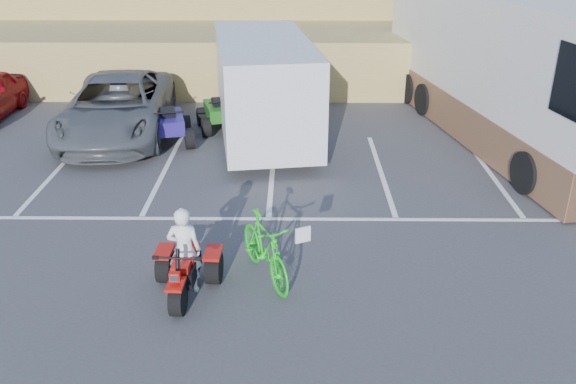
{
  "coord_description": "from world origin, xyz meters",
  "views": [
    {
      "loc": [
        0.53,
        -9.01,
        5.9
      ],
      "look_at": [
        0.42,
        1.6,
        1.0
      ],
      "focal_mm": 38.0,
      "sensor_mm": 36.0,
      "label": 1
    }
  ],
  "objects_px": {
    "quad_atv_blue": "(170,143)",
    "quad_atv_green": "(220,129)",
    "red_trike_atv": "(186,295)",
    "green_dirt_bike": "(265,249)",
    "grey_pickup": "(117,107)",
    "cargo_trailer": "(264,86)",
    "rv_motorhome": "(504,76)",
    "rider": "(184,250)"
  },
  "relations": [
    {
      "from": "red_trike_atv",
      "to": "green_dirt_bike",
      "type": "distance_m",
      "value": 1.55
    },
    {
      "from": "red_trike_atv",
      "to": "quad_atv_green",
      "type": "bearing_deg",
      "value": 94.91
    },
    {
      "from": "green_dirt_bike",
      "to": "rv_motorhome",
      "type": "relative_size",
      "value": 0.17
    },
    {
      "from": "rider",
      "to": "grey_pickup",
      "type": "height_order",
      "value": "grey_pickup"
    },
    {
      "from": "green_dirt_bike",
      "to": "cargo_trailer",
      "type": "xyz_separation_m",
      "value": [
        -0.33,
        7.3,
        0.92
      ]
    },
    {
      "from": "rider",
      "to": "cargo_trailer",
      "type": "distance_m",
      "value": 7.79
    },
    {
      "from": "rider",
      "to": "grey_pickup",
      "type": "distance_m",
      "value": 8.6
    },
    {
      "from": "green_dirt_bike",
      "to": "quad_atv_green",
      "type": "height_order",
      "value": "green_dirt_bike"
    },
    {
      "from": "red_trike_atv",
      "to": "grey_pickup",
      "type": "relative_size",
      "value": 0.25
    },
    {
      "from": "red_trike_atv",
      "to": "grey_pickup",
      "type": "bearing_deg",
      "value": 114.09
    },
    {
      "from": "rider",
      "to": "quad_atv_green",
      "type": "relative_size",
      "value": 0.99
    },
    {
      "from": "red_trike_atv",
      "to": "rv_motorhome",
      "type": "bearing_deg",
      "value": 49.32
    },
    {
      "from": "grey_pickup",
      "to": "cargo_trailer",
      "type": "distance_m",
      "value": 4.29
    },
    {
      "from": "green_dirt_bike",
      "to": "rider",
      "type": "bearing_deg",
      "value": 171.48
    },
    {
      "from": "red_trike_atv",
      "to": "quad_atv_blue",
      "type": "xyz_separation_m",
      "value": [
        -1.64,
        7.39,
        0.0
      ]
    },
    {
      "from": "rider",
      "to": "quad_atv_green",
      "type": "height_order",
      "value": "rider"
    },
    {
      "from": "red_trike_atv",
      "to": "quad_atv_blue",
      "type": "relative_size",
      "value": 0.89
    },
    {
      "from": "quad_atv_blue",
      "to": "quad_atv_green",
      "type": "xyz_separation_m",
      "value": [
        1.26,
        1.21,
        0.0
      ]
    },
    {
      "from": "green_dirt_bike",
      "to": "rv_motorhome",
      "type": "distance_m",
      "value": 10.04
    },
    {
      "from": "quad_atv_green",
      "to": "rider",
      "type": "bearing_deg",
      "value": -102.97
    },
    {
      "from": "grey_pickup",
      "to": "quad_atv_green",
      "type": "xyz_separation_m",
      "value": [
        2.85,
        0.48,
        -0.84
      ]
    },
    {
      "from": "rider",
      "to": "green_dirt_bike",
      "type": "height_order",
      "value": "rider"
    },
    {
      "from": "rider",
      "to": "rv_motorhome",
      "type": "bearing_deg",
      "value": -131.19
    },
    {
      "from": "quad_atv_green",
      "to": "red_trike_atv",
      "type": "bearing_deg",
      "value": -103.06
    },
    {
      "from": "green_dirt_bike",
      "to": "quad_atv_blue",
      "type": "distance_m",
      "value": 7.49
    },
    {
      "from": "cargo_trailer",
      "to": "quad_atv_blue",
      "type": "xyz_separation_m",
      "value": [
        -2.64,
        -0.45,
        -1.52
      ]
    },
    {
      "from": "red_trike_atv",
      "to": "rv_motorhome",
      "type": "distance_m",
      "value": 11.39
    },
    {
      "from": "cargo_trailer",
      "to": "rv_motorhome",
      "type": "relative_size",
      "value": 0.56
    },
    {
      "from": "rider",
      "to": "quad_atv_green",
      "type": "bearing_deg",
      "value": -85.0
    },
    {
      "from": "rider",
      "to": "quad_atv_green",
      "type": "distance_m",
      "value": 8.49
    },
    {
      "from": "quad_atv_blue",
      "to": "red_trike_atv",
      "type": "bearing_deg",
      "value": -91.64
    },
    {
      "from": "rv_motorhome",
      "to": "quad_atv_green",
      "type": "relative_size",
      "value": 7.15
    },
    {
      "from": "red_trike_atv",
      "to": "green_dirt_bike",
      "type": "bearing_deg",
      "value": 24.78
    },
    {
      "from": "red_trike_atv",
      "to": "rider",
      "type": "bearing_deg",
      "value": 90.0
    },
    {
      "from": "rider",
      "to": "green_dirt_bike",
      "type": "xyz_separation_m",
      "value": [
        1.32,
        0.4,
        -0.19
      ]
    },
    {
      "from": "cargo_trailer",
      "to": "quad_atv_green",
      "type": "height_order",
      "value": "cargo_trailer"
    },
    {
      "from": "cargo_trailer",
      "to": "quad_atv_blue",
      "type": "bearing_deg",
      "value": -178.92
    },
    {
      "from": "rv_motorhome",
      "to": "quad_atv_blue",
      "type": "xyz_separation_m",
      "value": [
        -9.33,
        -0.83,
        -1.72
      ]
    },
    {
      "from": "red_trike_atv",
      "to": "rider",
      "type": "distance_m",
      "value": 0.79
    },
    {
      "from": "cargo_trailer",
      "to": "rv_motorhome",
      "type": "distance_m",
      "value": 6.71
    },
    {
      "from": "green_dirt_bike",
      "to": "red_trike_atv",
      "type": "bearing_deg",
      "value": 177.16
    },
    {
      "from": "green_dirt_bike",
      "to": "grey_pickup",
      "type": "relative_size",
      "value": 0.33
    }
  ]
}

